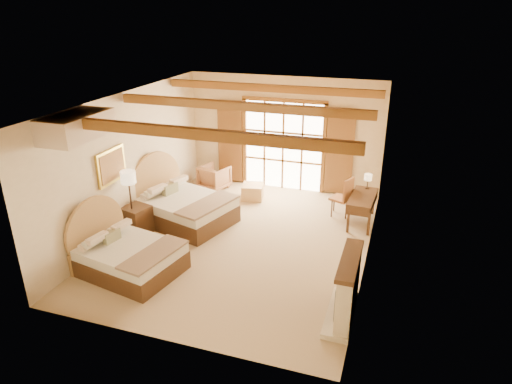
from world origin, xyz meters
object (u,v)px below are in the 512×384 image
at_px(bed_near, 124,254).
at_px(desk, 362,208).
at_px(bed_far, 180,205).
at_px(armchair, 214,177).
at_px(nightstand, 137,220).

relative_size(bed_near, desk, 1.59).
relative_size(bed_far, armchair, 3.39).
distance_m(bed_near, nightstand, 1.64).
xyz_separation_m(bed_far, desk, (4.23, 1.31, -0.04)).
height_order(nightstand, desk, desk).
distance_m(armchair, desk, 4.40).
bearing_deg(nightstand, armchair, 93.55).
relative_size(bed_near, bed_far, 0.84).
bearing_deg(armchair, desk, -175.45).
height_order(nightstand, armchair, armchair).
bearing_deg(bed_far, desk, 33.80).
bearing_deg(nightstand, bed_far, 67.06).
distance_m(bed_far, desk, 4.43).
relative_size(nightstand, armchair, 0.88).
bearing_deg(desk, bed_far, -159.27).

